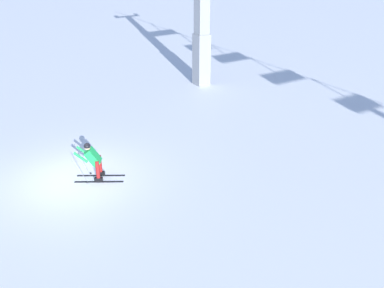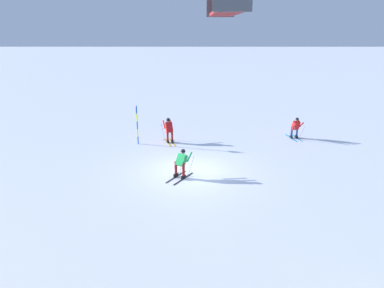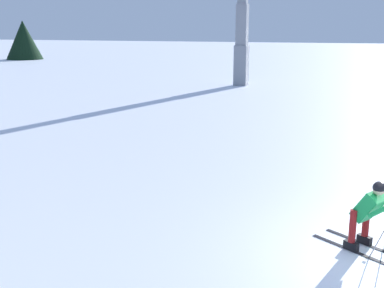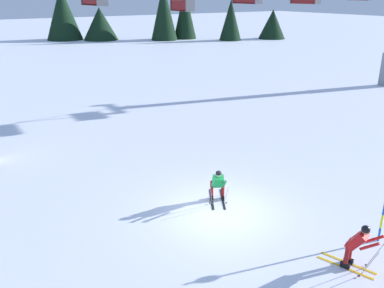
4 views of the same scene
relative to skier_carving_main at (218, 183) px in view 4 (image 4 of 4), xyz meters
The scene contains 5 objects.
ground_plane 1.13m from the skier_carving_main, 119.86° to the right, with size 260.00×260.00×0.00m, color white.
skier_carving_main is the anchor object (origin of this frame).
chairlift_seat_second 11.70m from the skier_carving_main, 66.60° to the left, with size 0.61×1.73×2.29m.
skier_distant_uphill 5.61m from the skier_carving_main, 80.01° to the right, with size 1.05×1.81×1.68m.
tree_line_ridge 59.59m from the skier_carving_main, 66.60° to the left, with size 37.06×23.68×9.37m.
Camera 4 is at (-8.06, -10.56, 7.70)m, focal length 37.66 mm.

